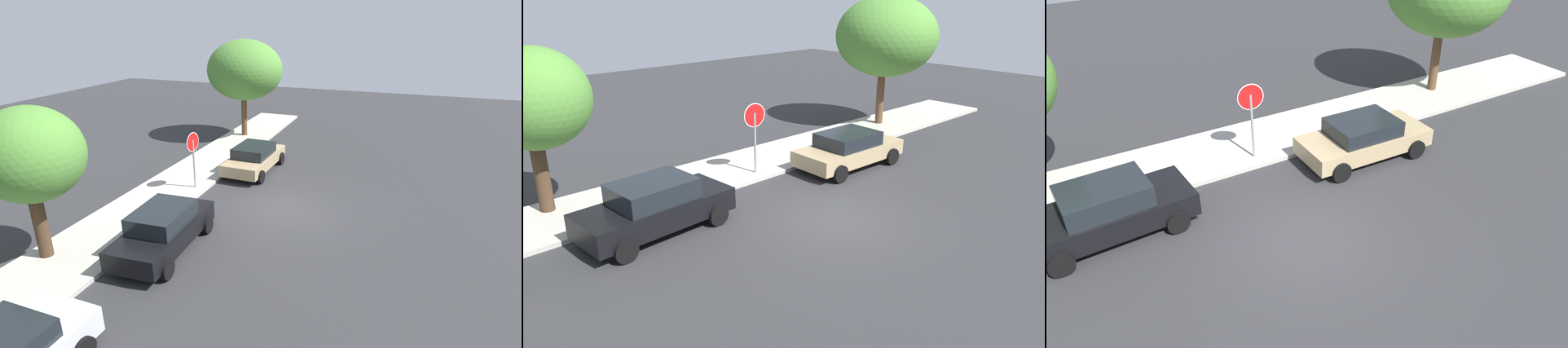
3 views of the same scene
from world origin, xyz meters
TOP-DOWN VIEW (x-y plane):
  - ground_plane at (0.00, 0.00)m, footprint 60.00×60.00m
  - sidewalk_curb at (0.00, 5.38)m, footprint 32.00×3.02m
  - stop_sign at (0.58, 4.41)m, footprint 0.85×0.12m
  - parked_car_tan at (3.77, 2.77)m, footprint 4.33×2.15m
  - parked_car_black at (-4.30, 2.87)m, footprint 4.39×2.16m

SIDE VIEW (x-z plane):
  - ground_plane at x=0.00m, z-range 0.00..0.00m
  - sidewalk_curb at x=0.00m, z-range 0.00..0.14m
  - parked_car_tan at x=3.77m, z-range 0.03..1.40m
  - parked_car_black at x=-4.30m, z-range 0.01..1.54m
  - stop_sign at x=0.58m, z-range 0.52..3.20m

